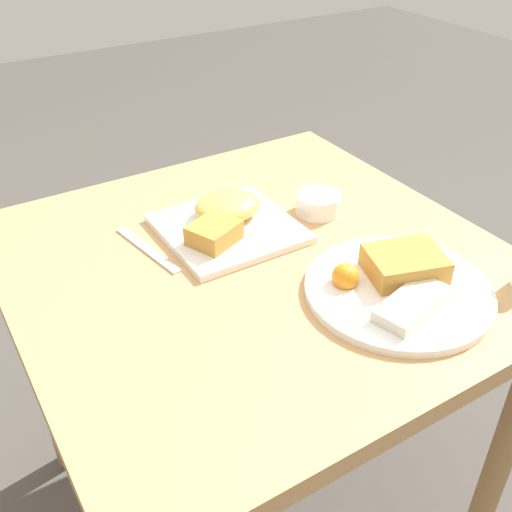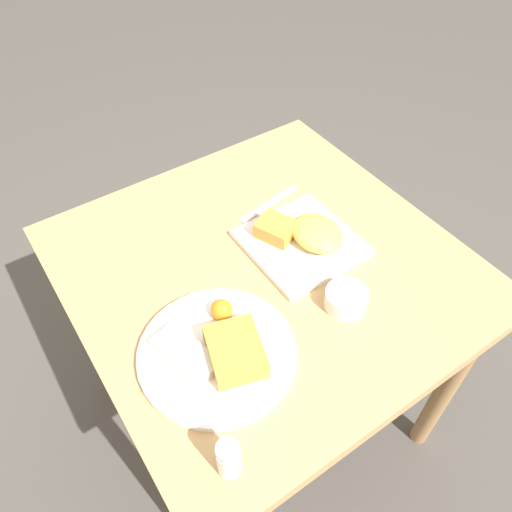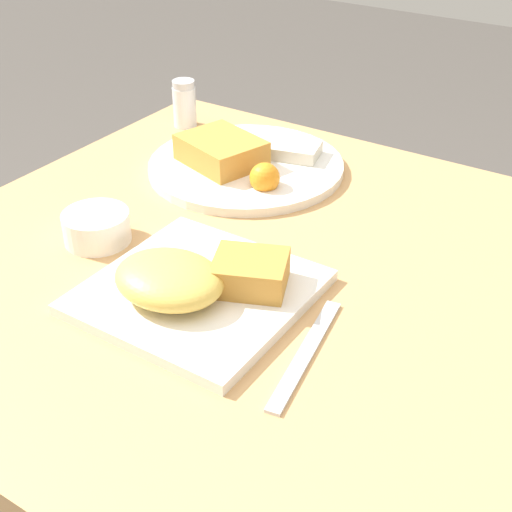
{
  "view_description": "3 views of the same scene",
  "coord_description": "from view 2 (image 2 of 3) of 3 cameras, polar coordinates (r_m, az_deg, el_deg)",
  "views": [
    {
      "loc": [
        0.45,
        0.73,
        1.3
      ],
      "look_at": [
        0.02,
        0.03,
        0.73
      ],
      "focal_mm": 42.0,
      "sensor_mm": 36.0,
      "label": 1
    },
    {
      "loc": [
        -0.59,
        0.43,
        1.53
      ],
      "look_at": [
        0.0,
        0.02,
        0.75
      ],
      "focal_mm": 35.0,
      "sensor_mm": 36.0,
      "label": 2
    },
    {
      "loc": [
        0.42,
        -0.62,
        1.19
      ],
      "look_at": [
        0.03,
        -0.03,
        0.74
      ],
      "focal_mm": 50.0,
      "sensor_mm": 36.0,
      "label": 3
    }
  ],
  "objects": [
    {
      "name": "sauce_ramekin",
      "position": [
        1.03,
        10.25,
        -4.82
      ],
      "size": [
        0.09,
        0.09,
        0.04
      ],
      "color": "white",
      "rests_on": "dining_table"
    },
    {
      "name": "plate_square_near",
      "position": [
        1.13,
        5.46,
        2.15
      ],
      "size": [
        0.24,
        0.24,
        0.06
      ],
      "color": "white",
      "rests_on": "dining_table"
    },
    {
      "name": "dining_table",
      "position": [
        1.17,
        1.0,
        -3.93
      ],
      "size": [
        0.82,
        0.82,
        0.71
      ],
      "color": "tan",
      "rests_on": "ground_plane"
    },
    {
      "name": "ground_plane",
      "position": [
        1.7,
        0.72,
        -16.92
      ],
      "size": [
        8.0,
        8.0,
        0.0
      ],
      "primitive_type": "plane",
      "color": "#4C4742"
    },
    {
      "name": "plate_oval_far",
      "position": [
        0.95,
        -4.25,
        -10.76
      ],
      "size": [
        0.3,
        0.3,
        0.05
      ],
      "color": "white",
      "rests_on": "dining_table"
    },
    {
      "name": "butter_knife",
      "position": [
        1.23,
        1.51,
        5.99
      ],
      "size": [
        0.05,
        0.19,
        0.0
      ],
      "rotation": [
        0.0,
        0.0,
        1.74
      ],
      "color": "silver",
      "rests_on": "dining_table"
    },
    {
      "name": "salt_shaker",
      "position": [
        0.84,
        -3.12,
        -22.22
      ],
      "size": [
        0.04,
        0.04,
        0.08
      ],
      "color": "white",
      "rests_on": "dining_table"
    }
  ]
}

